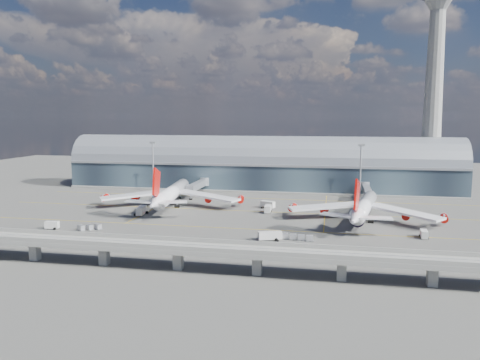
% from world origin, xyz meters
% --- Properties ---
extents(ground, '(500.00, 500.00, 0.00)m').
position_xyz_m(ground, '(0.00, 0.00, 0.00)').
color(ground, '#474744').
rests_on(ground, ground).
extents(taxi_lines, '(200.00, 80.12, 0.01)m').
position_xyz_m(taxi_lines, '(0.00, 22.11, 0.01)').
color(taxi_lines, gold).
rests_on(taxi_lines, ground).
extents(terminal, '(200.00, 30.00, 28.00)m').
position_xyz_m(terminal, '(0.00, 77.99, 11.34)').
color(terminal, '#1D2630').
rests_on(terminal, ground).
extents(control_tower, '(19.00, 19.00, 103.00)m').
position_xyz_m(control_tower, '(85.00, 83.00, 51.64)').
color(control_tower, gray).
rests_on(control_tower, ground).
extents(guideway, '(220.00, 8.50, 7.20)m').
position_xyz_m(guideway, '(-0.00, -55.00, 5.29)').
color(guideway, gray).
rests_on(guideway, ground).
extents(floodlight_mast_left, '(3.00, 0.70, 25.70)m').
position_xyz_m(floodlight_mast_left, '(-50.00, 55.00, 13.63)').
color(floodlight_mast_left, gray).
rests_on(floodlight_mast_left, ground).
extents(floodlight_mast_right, '(3.00, 0.70, 25.70)m').
position_xyz_m(floodlight_mast_right, '(50.00, 55.00, 13.63)').
color(floodlight_mast_right, gray).
rests_on(floodlight_mast_right, ground).
extents(airliner_left, '(61.83, 65.03, 19.81)m').
position_xyz_m(airliner_left, '(-29.29, 22.42, 5.66)').
color(airliner_left, white).
rests_on(airliner_left, ground).
extents(airliner_right, '(56.72, 59.34, 18.89)m').
position_xyz_m(airliner_right, '(48.97, 9.97, 4.90)').
color(airliner_right, white).
rests_on(airliner_right, ground).
extents(jet_bridge_left, '(4.40, 28.00, 7.25)m').
position_xyz_m(jet_bridge_left, '(-26.05, 53.12, 5.18)').
color(jet_bridge_left, gray).
rests_on(jet_bridge_left, ground).
extents(jet_bridge_right, '(4.40, 32.00, 7.25)m').
position_xyz_m(jet_bridge_right, '(52.75, 51.18, 5.18)').
color(jet_bridge_right, gray).
rests_on(jet_bridge_right, ground).
extents(service_truck_0, '(3.88, 8.07, 3.21)m').
position_xyz_m(service_truck_0, '(-35.30, 4.79, 1.66)').
color(service_truck_0, beige).
rests_on(service_truck_0, ground).
extents(service_truck_1, '(4.79, 2.83, 2.62)m').
position_xyz_m(service_truck_1, '(-55.84, -22.83, 1.32)').
color(service_truck_1, beige).
rests_on(service_truck_1, ground).
extents(service_truck_2, '(7.61, 4.67, 2.66)m').
position_xyz_m(service_truck_2, '(18.86, -22.76, 1.39)').
color(service_truck_2, beige).
rests_on(service_truck_2, ground).
extents(service_truck_3, '(2.34, 5.22, 2.48)m').
position_xyz_m(service_truck_3, '(66.18, -10.92, 1.27)').
color(service_truck_3, beige).
rests_on(service_truck_3, ground).
extents(service_truck_4, '(2.72, 5.28, 3.03)m').
position_xyz_m(service_truck_4, '(12.65, 17.91, 1.53)').
color(service_truck_4, beige).
rests_on(service_truck_4, ground).
extents(service_truck_5, '(6.49, 4.63, 2.94)m').
position_xyz_m(service_truck_5, '(11.24, 27.63, 1.50)').
color(service_truck_5, beige).
rests_on(service_truck_5, ground).
extents(cargo_train_0, '(7.81, 5.16, 1.78)m').
position_xyz_m(cargo_train_0, '(-42.50, -21.86, 0.93)').
color(cargo_train_0, gray).
rests_on(cargo_train_0, ground).
extents(cargo_train_1, '(12.97, 3.63, 1.71)m').
position_xyz_m(cargo_train_1, '(25.88, -21.03, 0.89)').
color(cargo_train_1, gray).
rests_on(cargo_train_1, ground).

